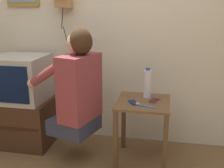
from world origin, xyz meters
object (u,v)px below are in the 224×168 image
cell_phone_spare (154,100)px  water_bottle (147,84)px  television (20,78)px  toothbrush (145,106)px  person (77,87)px  cell_phone_held (133,102)px

cell_phone_spare → water_bottle: size_ratio=0.49×
television → toothbrush: television is taller
person → water_bottle: person is taller
person → television: (-0.67, 0.23, -0.01)m
television → cell_phone_spare: television is taller
person → toothbrush: (0.60, -0.02, -0.12)m
person → television: bearing=88.2°
cell_phone_held → water_bottle: (0.10, 0.17, 0.13)m
television → cell_phone_spare: (1.34, -0.09, -0.11)m
person → television: 0.71m
person → toothbrush: bearing=-75.4°
water_bottle → cell_phone_held: bearing=-121.0°
cell_phone_spare → toothbrush: bearing=-92.4°
cell_phone_held → toothbrush: bearing=-62.9°
person → water_bottle: (0.60, 0.22, 0.00)m
water_bottle → toothbrush: 0.28m
television → water_bottle: size_ratio=1.80×
person → cell_phone_held: size_ratio=6.85×
cell_phone_held → cell_phone_spare: size_ratio=1.00×
cell_phone_spare → cell_phone_held: bearing=-131.7°
television → toothbrush: size_ratio=2.89×
person → toothbrush: person is taller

